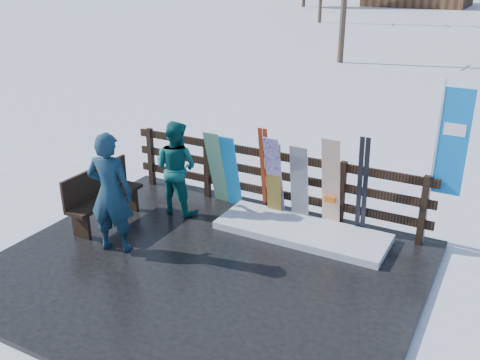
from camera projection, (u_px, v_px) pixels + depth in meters
The scene contains 16 objects.
ground at pixel (205, 272), 7.82m from camera, with size 700.00×700.00×0.00m, color white.
deck at pixel (205, 269), 7.80m from camera, with size 6.00×5.00×0.08m, color black.
fence at pixel (270, 176), 9.33m from camera, with size 5.60×0.10×1.15m.
snow_patch at pixel (302, 231), 8.69m from camera, with size 2.78×1.00×0.12m, color white.
bench at pixel (102, 194), 8.96m from camera, with size 0.41×1.50×0.97m.
snowboard_0 at pixel (231, 172), 9.44m from camera, with size 0.28×0.03×1.41m, color #189BE9.
snowboard_1 at pixel (217, 168), 9.56m from camera, with size 0.30×0.03×1.47m, color silver.
snowboard_2 at pixel (274, 181), 9.07m from camera, with size 0.26×0.03×1.37m, color gold.
snowboard_3 at pixel (274, 177), 9.04m from camera, with size 0.27×0.03×1.54m, color white.
snowboard_4 at pixel (299, 185), 8.86m from camera, with size 0.31×0.03×1.41m, color black.
snowboard_5 at pixel (331, 185), 8.58m from camera, with size 0.30×0.03×1.64m, color white.
ski_pair_a at pixel (265, 171), 9.17m from camera, with size 0.16×0.30×1.60m.
ski_pair_b at pixel (362, 187), 8.41m from camera, with size 0.17×0.18×1.68m.
rental_flag at pixel (448, 149), 7.77m from camera, with size 0.45×0.04×2.60m.
person_front at pixel (111, 193), 7.93m from camera, with size 0.69×0.45×1.88m, color #19444F.
person_back at pixel (176, 168), 9.24m from camera, with size 0.81×0.63×1.66m, color #0F5652.
Camera 1 is at (3.66, -5.68, 4.19)m, focal length 40.00 mm.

